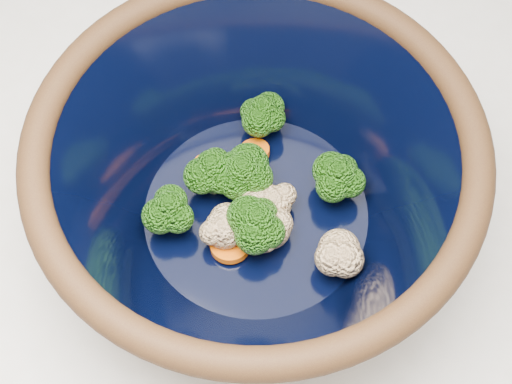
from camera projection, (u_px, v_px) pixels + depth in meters
name	position (u px, v px, depth m)	size (l,w,h in m)	color
ground	(268.00, 383.00, 1.43)	(3.00, 3.00, 0.00)	#9E7A54
counter	(273.00, 307.00, 1.04)	(1.20, 1.20, 0.90)	silver
mixing_bowl	(256.00, 183.00, 0.53)	(0.40, 0.40, 0.14)	black
vegetable_pile	(255.00, 198.00, 0.55)	(0.16, 0.15, 0.05)	#608442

